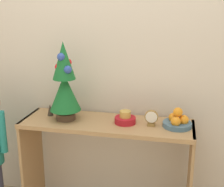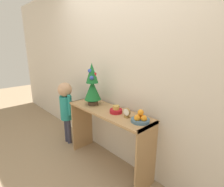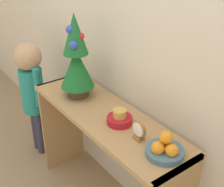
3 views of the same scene
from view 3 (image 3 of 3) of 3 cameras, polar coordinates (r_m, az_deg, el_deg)
The scene contains 8 objects.
back_wall at distance 1.86m, azimuth 4.70°, elevation 10.90°, with size 7.00×0.05×2.50m, color beige.
console_table at distance 2.02m, azimuth -1.16°, elevation -8.09°, with size 1.23×0.38×0.79m.
mini_tree at distance 2.01m, azimuth -6.58°, elevation 6.55°, with size 0.22×0.22×0.56m.
fruit_bowl at distance 1.60m, azimuth 9.66°, elevation -9.84°, with size 0.20×0.20×0.14m.
singing_bowl at distance 1.81m, azimuth 1.39°, elevation -4.59°, with size 0.15×0.15×0.09m.
desk_clock at distance 1.68m, azimuth 4.94°, elevation -6.79°, with size 0.09×0.04×0.11m.
figurine at distance 2.25m, azimuth -6.99°, elevation 2.47°, with size 0.05×0.05×0.09m.
child_figure at distance 2.62m, azimuth -14.52°, elevation 1.73°, with size 0.29×0.22×1.02m.
Camera 3 is at (1.33, -0.74, 1.80)m, focal length 50.00 mm.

